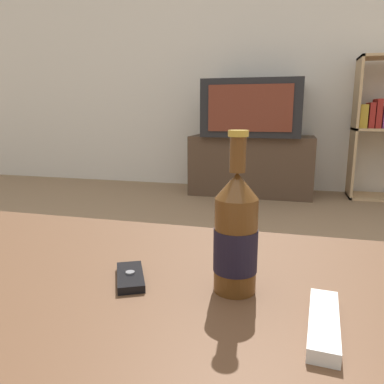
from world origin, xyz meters
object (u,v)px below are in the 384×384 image
at_px(bookshelf, 383,124).
at_px(beer_bottle, 236,235).
at_px(television, 253,108).
at_px(cell_phone, 130,277).
at_px(remote_control, 324,323).
at_px(tv_stand, 251,165).

bearing_deg(bookshelf, beer_bottle, -105.85).
distance_m(television, bookshelf, 1.04).
bearing_deg(television, cell_phone, -88.72).
bearing_deg(remote_control, beer_bottle, 152.12).
distance_m(beer_bottle, remote_control, 0.18).
xyz_separation_m(beer_bottle, remote_control, (0.14, -0.09, -0.09)).
bearing_deg(beer_bottle, bookshelf, 74.15).
height_order(tv_stand, beer_bottle, beer_bottle).
height_order(beer_bottle, cell_phone, beer_bottle).
xyz_separation_m(tv_stand, beer_bottle, (0.25, -2.66, 0.25)).
xyz_separation_m(television, bookshelf, (1.03, 0.09, -0.13)).
relative_size(tv_stand, beer_bottle, 3.82).
distance_m(tv_stand, remote_control, 2.78).
bearing_deg(remote_control, tv_stand, 102.22).
bearing_deg(remote_control, television, 102.23).
height_order(bookshelf, beer_bottle, bookshelf).
distance_m(cell_phone, remote_control, 0.33).
height_order(tv_stand, television, television).
bearing_deg(bookshelf, television, -174.88).
bearing_deg(beer_bottle, cell_phone, -176.35).
relative_size(beer_bottle, remote_control, 1.60).
height_order(television, remote_control, television).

